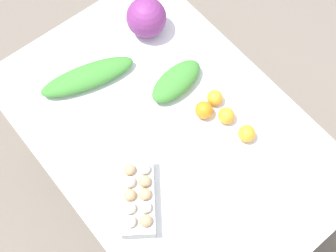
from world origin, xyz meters
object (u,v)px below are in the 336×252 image
object	(u,v)px
orange_1	(226,116)
orange_3	(247,134)
egg_carton	(138,197)
orange_2	(215,98)
cabbage_purple	(146,17)
greens_bunch_kale	(88,77)
orange_0	(204,110)
greens_bunch_dandelion	(176,81)

from	to	relation	value
orange_1	orange_3	size ratio (longest dim) A/B	0.97
egg_carton	orange_1	distance (m)	0.47
orange_1	orange_3	bearing A→B (deg)	-175.60
egg_carton	orange_2	size ratio (longest dim) A/B	4.58
cabbage_purple	egg_carton	xyz separation A→B (m)	(-0.58, 0.50, -0.04)
orange_2	orange_3	world-z (taller)	orange_3
greens_bunch_kale	orange_2	xyz separation A→B (m)	(-0.40, -0.33, 0.00)
cabbage_purple	orange_2	bearing A→B (deg)	178.61
greens_bunch_kale	orange_0	bearing A→B (deg)	-147.70
orange_1	orange_3	world-z (taller)	orange_3
orange_0	orange_2	world-z (taller)	orange_0
cabbage_purple	greens_bunch_kale	bearing A→B (deg)	98.05
greens_bunch_dandelion	orange_2	world-z (taller)	greens_bunch_dandelion
cabbage_purple	greens_bunch_kale	xyz separation A→B (m)	(-0.05, 0.35, -0.05)
greens_bunch_dandelion	orange_3	bearing A→B (deg)	-170.14
orange_0	orange_1	size ratio (longest dim) A/B	1.08
cabbage_purple	orange_3	xyz separation A→B (m)	(-0.64, 0.02, -0.05)
egg_carton	orange_3	distance (m)	0.48
cabbage_purple	orange_3	distance (m)	0.65
egg_carton	orange_1	xyz separation A→B (m)	(0.04, -0.47, -0.01)
egg_carton	orange_3	size ratio (longest dim) A/B	4.35
orange_2	orange_1	bearing A→B (deg)	168.03
greens_bunch_kale	orange_1	size ratio (longest dim) A/B	6.02
cabbage_purple	orange_2	xyz separation A→B (m)	(-0.45, 0.01, -0.05)
orange_0	orange_2	size ratio (longest dim) A/B	1.10
egg_carton	greens_bunch_kale	bearing A→B (deg)	-159.43
egg_carton	greens_bunch_kale	distance (m)	0.55
greens_bunch_kale	orange_2	size ratio (longest dim) A/B	6.15
orange_1	orange_2	world-z (taller)	orange_1
greens_bunch_dandelion	cabbage_purple	bearing A→B (deg)	-15.48
greens_bunch_dandelion	greens_bunch_kale	xyz separation A→B (m)	(0.25, 0.26, -0.01)
greens_bunch_dandelion	orange_1	xyz separation A→B (m)	(-0.24, -0.05, -0.00)
egg_carton	orange_2	xyz separation A→B (m)	(0.13, -0.49, -0.01)
greens_bunch_kale	orange_2	distance (m)	0.52
greens_bunch_dandelion	orange_0	distance (m)	0.17
egg_carton	greens_bunch_dandelion	distance (m)	0.50
orange_2	orange_3	size ratio (longest dim) A/B	0.95
orange_1	orange_0	bearing A→B (deg)	35.67
egg_carton	greens_bunch_dandelion	world-z (taller)	egg_carton
cabbage_purple	orange_0	distance (m)	0.47
cabbage_purple	egg_carton	world-z (taller)	cabbage_purple
egg_carton	greens_bunch_kale	size ratio (longest dim) A/B	0.74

